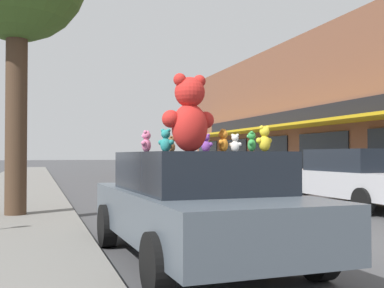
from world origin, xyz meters
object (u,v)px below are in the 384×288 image
object	(u,v)px
teddy_bear_white	(235,143)
teddy_bear_yellow	(264,139)
teddy_bear_teal	(166,141)
teddy_bear_giant	(189,114)
plush_art_car	(196,203)
teddy_bear_brown	(172,144)
teddy_bear_pink	(146,142)
teddy_bear_purple	(206,143)
parked_car_far_right	(258,171)
parked_car_far_center	(358,177)
teddy_bear_green	(252,142)
teddy_bear_orange	(223,141)

from	to	relation	value
teddy_bear_white	teddy_bear_yellow	bearing A→B (deg)	117.45
teddy_bear_yellow	teddy_bear_teal	distance (m)	1.68
teddy_bear_giant	teddy_bear_teal	distance (m)	0.60
plush_art_car	teddy_bear_brown	bearing A→B (deg)	97.86
teddy_bear_pink	teddy_bear_white	world-z (taller)	teddy_bear_pink
teddy_bear_pink	teddy_bear_purple	distance (m)	0.87
plush_art_car	parked_car_far_right	xyz separation A→B (m)	(6.02, 10.70, 0.03)
teddy_bear_giant	parked_car_far_center	world-z (taller)	teddy_bear_giant
teddy_bear_green	teddy_bear_brown	world-z (taller)	teddy_bear_brown
plush_art_car	teddy_bear_pink	bearing A→B (deg)	114.51
plush_art_car	teddy_bear_white	distance (m)	0.97
plush_art_car	teddy_bear_yellow	world-z (taller)	teddy_bear_yellow
teddy_bear_giant	teddy_bear_green	world-z (taller)	teddy_bear_giant
teddy_bear_brown	teddy_bear_teal	xyz separation A→B (m)	(-0.16, -0.27, 0.04)
teddy_bear_giant	teddy_bear_orange	bearing A→B (deg)	-179.09
teddy_bear_pink	teddy_bear_purple	world-z (taller)	teddy_bear_pink
teddy_bear_pink	teddy_bear_orange	bearing A→B (deg)	81.66
plush_art_car	teddy_bear_green	size ratio (longest dim) A/B	19.44
teddy_bear_yellow	parked_car_far_right	xyz separation A→B (m)	(5.56, 11.76, -0.77)
teddy_bear_giant	teddy_bear_pink	distance (m)	1.05
teddy_bear_green	teddy_bear_orange	xyz separation A→B (m)	(0.10, 1.12, 0.04)
parked_car_far_center	teddy_bear_white	bearing A→B (deg)	-139.44
teddy_bear_orange	plush_art_car	bearing A→B (deg)	-39.81
teddy_bear_teal	teddy_bear_purple	world-z (taller)	teddy_bear_teal
teddy_bear_green	teddy_bear_pink	xyz separation A→B (m)	(-0.77, 1.95, 0.04)
teddy_bear_giant	teddy_bear_brown	distance (m)	0.82
teddy_bear_giant	teddy_bear_purple	bearing A→B (deg)	-132.72
parked_car_far_center	teddy_bear_giant	bearing A→B (deg)	-142.30
teddy_bear_green	teddy_bear_white	world-z (taller)	teddy_bear_white
teddy_bear_orange	teddy_bear_white	size ratio (longest dim) A/B	1.26
plush_art_car	teddy_bear_orange	xyz separation A→B (m)	(0.41, 0.08, 0.81)
teddy_bear_pink	teddy_bear_teal	bearing A→B (deg)	55.54
teddy_bear_orange	teddy_bear_purple	size ratio (longest dim) A/B	1.12
teddy_bear_brown	parked_car_far_center	size ratio (longest dim) A/B	0.05
teddy_bear_orange	teddy_bear_yellow	world-z (taller)	teddy_bear_orange
teddy_bear_green	parked_car_far_right	world-z (taller)	teddy_bear_green
teddy_bear_orange	teddy_bear_white	bearing A→B (deg)	117.91
teddy_bear_white	teddy_bear_teal	world-z (taller)	teddy_bear_teal
teddy_bear_brown	teddy_bear_pink	bearing A→B (deg)	-82.06
teddy_bear_giant	parked_car_far_center	distance (m)	7.80
plush_art_car	teddy_bear_white	world-z (taller)	teddy_bear_white
teddy_bear_orange	teddy_bear_brown	size ratio (longest dim) A/B	1.31
teddy_bear_yellow	parked_car_far_right	distance (m)	13.03
teddy_bear_green	teddy_bear_pink	size ratio (longest dim) A/B	0.72
teddy_bear_orange	teddy_bear_yellow	distance (m)	1.14
teddy_bear_orange	teddy_bear_purple	world-z (taller)	teddy_bear_orange
plush_art_car	teddy_bear_purple	distance (m)	1.15
parked_car_far_center	teddy_bear_teal	bearing A→B (deg)	-145.94
teddy_bear_pink	teddy_bear_brown	size ratio (longest dim) A/B	1.34
teddy_bear_brown	parked_car_far_center	xyz separation A→B (m)	(6.15, 3.99, -0.73)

